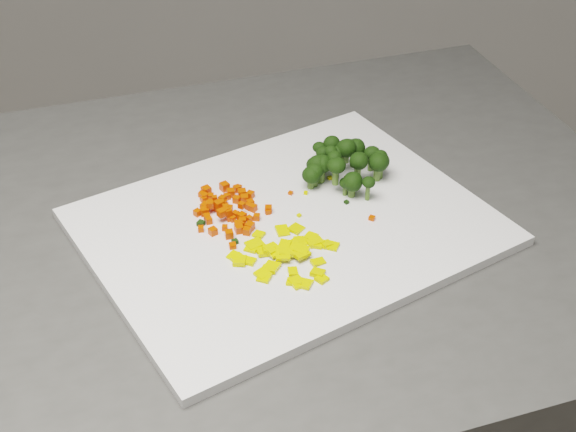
{
  "coord_description": "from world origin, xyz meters",
  "views": [
    {
      "loc": [
        0.02,
        -0.19,
        1.49
      ],
      "look_at": [
        0.01,
        0.58,
        0.92
      ],
      "focal_mm": 50.0,
      "sensor_mm": 36.0,
      "label": 1
    }
  ],
  "objects_px": {
    "cutting_board": "(288,227)",
    "broccoli_pile": "(344,163)",
    "pepper_pile": "(286,250)",
    "carrot_pile": "(228,203)"
  },
  "relations": [
    {
      "from": "broccoli_pile",
      "to": "cutting_board",
      "type": "bearing_deg",
      "value": -128.68
    },
    {
      "from": "cutting_board",
      "to": "carrot_pile",
      "type": "height_order",
      "value": "carrot_pile"
    },
    {
      "from": "broccoli_pile",
      "to": "pepper_pile",
      "type": "bearing_deg",
      "value": -115.85
    },
    {
      "from": "cutting_board",
      "to": "pepper_pile",
      "type": "bearing_deg",
      "value": -92.11
    },
    {
      "from": "cutting_board",
      "to": "broccoli_pile",
      "type": "bearing_deg",
      "value": 51.32
    },
    {
      "from": "cutting_board",
      "to": "pepper_pile",
      "type": "relative_size",
      "value": 3.88
    },
    {
      "from": "cutting_board",
      "to": "pepper_pile",
      "type": "distance_m",
      "value": 0.06
    },
    {
      "from": "pepper_pile",
      "to": "broccoli_pile",
      "type": "relative_size",
      "value": 0.97
    },
    {
      "from": "carrot_pile",
      "to": "broccoli_pile",
      "type": "relative_size",
      "value": 0.83
    },
    {
      "from": "cutting_board",
      "to": "pepper_pile",
      "type": "height_order",
      "value": "pepper_pile"
    }
  ]
}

